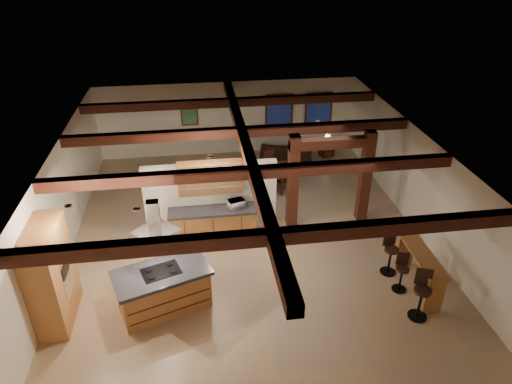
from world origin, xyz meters
TOP-DOWN VIEW (x-y plane):
  - ground at (0.00, 0.00)m, footprint 12.00×12.00m
  - room_walls at (0.00, 0.00)m, footprint 12.00×12.00m
  - ceiling_beams at (0.00, 0.00)m, footprint 10.00×12.00m
  - timber_posts at (2.50, 0.50)m, footprint 2.50×0.30m
  - partition_wall at (-1.00, 0.50)m, footprint 3.80×0.18m
  - pantry_cabinet at (-4.67, -2.60)m, footprint 0.67×1.60m
  - back_counter at (-1.00, 0.11)m, footprint 2.50×0.66m
  - upper_display_cabinet at (-1.00, 0.31)m, footprint 1.80×0.36m
  - range_hood at (-2.31, -2.60)m, footprint 1.10×1.10m
  - back_windows at (2.80, 5.93)m, footprint 2.70×0.07m
  - framed_art at (-1.50, 5.94)m, footprint 0.65×0.05m
  - recessed_cans at (-2.53, -1.93)m, footprint 3.16×2.46m
  - kitchen_island at (-2.31, -2.60)m, footprint 2.40×1.79m
  - dining_table at (0.71, 2.86)m, footprint 2.16×1.56m
  - sofa at (2.18, 5.19)m, footprint 2.14×1.25m
  - microwave at (-0.31, 0.11)m, footprint 0.54×0.44m
  - bar_counter at (3.90, -2.78)m, footprint 0.58×1.97m
  - side_table at (3.81, 5.12)m, footprint 0.60×0.60m
  - table_lamp at (3.81, 5.12)m, footprint 0.26×0.26m
  - bar_stool_a at (3.50, -3.72)m, footprint 0.46×0.47m
  - bar_stool_b at (3.45, -2.78)m, footprint 0.36×0.38m
  - bar_stool_c at (3.43, -2.10)m, footprint 0.41×0.41m
  - dining_chairs at (0.71, 2.86)m, footprint 2.10×2.10m

SIDE VIEW (x-z plane):
  - ground at x=0.00m, z-range 0.00..0.00m
  - side_table at x=3.81m, z-range 0.00..0.59m
  - sofa at x=2.18m, z-range 0.00..0.59m
  - dining_table at x=0.71m, z-range 0.00..0.68m
  - back_counter at x=-1.00m, z-range 0.01..0.95m
  - bar_stool_b at x=3.45m, z-range 0.01..1.04m
  - kitchen_island at x=-2.31m, z-range 0.00..1.07m
  - dining_chairs at x=0.71m, z-range 0.01..1.11m
  - bar_stool_c at x=3.43m, z-range 0.01..1.17m
  - bar_stool_a at x=3.50m, z-range 0.01..1.26m
  - bar_counter at x=3.90m, z-range 0.18..1.20m
  - table_lamp at x=3.81m, z-range 0.65..0.95m
  - microwave at x=-0.31m, z-range 0.94..1.20m
  - partition_wall at x=-1.00m, z-range 0.00..2.20m
  - pantry_cabinet at x=-4.67m, z-range 0.00..2.40m
  - back_windows at x=2.80m, z-range 0.65..2.35m
  - framed_art at x=-1.50m, z-range 1.27..2.12m
  - timber_posts at x=2.50m, z-range 0.31..3.21m
  - room_walls at x=0.00m, z-range -4.22..7.78m
  - range_hood at x=-2.31m, z-range 1.08..2.48m
  - upper_display_cabinet at x=-1.00m, z-range 1.37..2.33m
  - ceiling_beams at x=0.00m, z-range 2.62..2.90m
  - recessed_cans at x=-2.53m, z-range 2.85..2.89m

